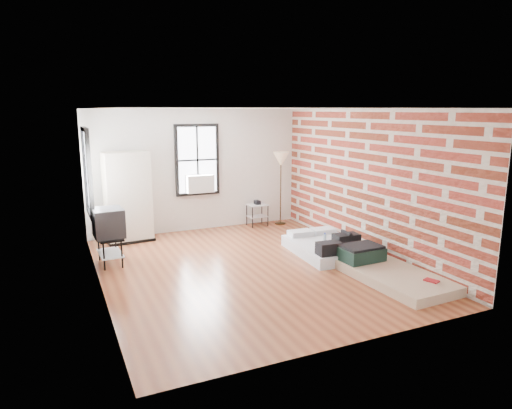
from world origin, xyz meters
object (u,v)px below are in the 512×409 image
mattress_bare (386,271)px  wardrobe (128,197)px  side_table (257,209)px  floor_lamp (281,162)px  tv_stand (109,225)px  mattress_main (328,247)px

mattress_bare → wardrobe: size_ratio=1.06×
side_table → floor_lamp: (0.60, -0.07, 1.11)m
wardrobe → floor_lamp: 3.70m
wardrobe → floor_lamp: bearing=-4.6°
floor_lamp → tv_stand: (-4.22, -1.40, -0.79)m
side_table → tv_stand: 3.92m
mattress_main → side_table: size_ratio=2.78×
tv_stand → mattress_bare: bearing=-35.0°
mattress_bare → tv_stand: bearing=145.1°
mattress_main → wardrobe: size_ratio=0.91×
mattress_bare → tv_stand: size_ratio=1.96×
mattress_bare → floor_lamp: floor_lamp is taller
mattress_main → floor_lamp: (0.26, 2.53, 1.39)m
side_table → floor_lamp: bearing=-6.7°
side_table → mattress_main: bearing=-82.6°
mattress_main → mattress_bare: 1.53m
floor_lamp → tv_stand: 4.51m
wardrobe → tv_stand: size_ratio=1.85×
mattress_main → wardrobe: (-3.39, 2.53, 0.81)m
side_table → floor_lamp: floor_lamp is taller
wardrobe → side_table: size_ratio=3.06×
wardrobe → mattress_main: bearing=-41.3°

